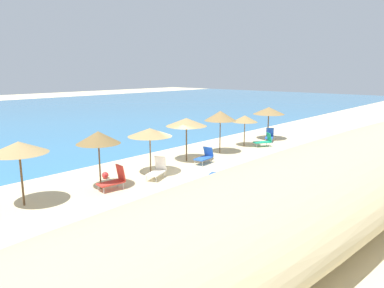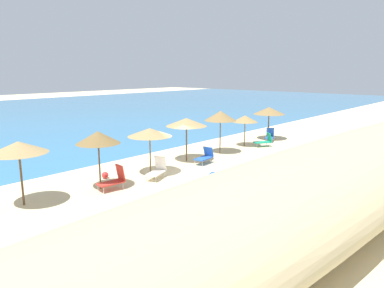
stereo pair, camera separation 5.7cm
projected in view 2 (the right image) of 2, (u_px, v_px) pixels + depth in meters
The scene contains 16 objects.
ground_plane at pixel (184, 171), 21.11m from camera, with size 160.00×160.00×0.00m, color beige.
dune_ridge at pixel (374, 162), 17.20m from camera, with size 53.16×5.62×3.02m, color #C9B586.
beach_umbrella_1 at pixel (18, 148), 15.27m from camera, with size 2.43×2.43×2.86m.
beach_umbrella_2 at pixel (98, 138), 17.47m from camera, with size 2.16×2.16×2.92m.
beach_umbrella_3 at pixel (150, 132), 20.07m from camera, with size 2.48×2.48×2.66m.
beach_umbrella_4 at pixel (186, 122), 23.08m from camera, with size 2.66×2.66×2.83m.
beach_umbrella_5 at pixel (220, 116), 25.33m from camera, with size 2.26×2.26×3.04m.
beach_umbrella_6 at pixel (245, 119), 27.82m from camera, with size 1.98×1.98×2.42m.
beach_umbrella_7 at pixel (269, 111), 30.51m from camera, with size 2.65×2.65×2.79m.
lounge_chair_0 at pixel (270, 136), 30.11m from camera, with size 1.48×1.14×1.08m.
lounge_chair_1 at pixel (205, 156), 22.80m from camera, with size 1.44×0.83×1.02m.
lounge_chair_2 at pixel (114, 179), 17.79m from camera, with size 1.38×0.77×1.20m.
lounge_chair_3 at pixel (264, 141), 27.96m from camera, with size 1.48×1.28×1.07m.
lounge_chair_4 at pixel (157, 170), 19.64m from camera, with size 1.47×1.08×1.17m.
beach_ball at pixel (105, 175), 19.69m from camera, with size 0.37×0.37×0.37m, color red.
cooler_box at pixel (213, 177), 19.17m from camera, with size 0.57×0.35×0.44m, color blue.
Camera 2 is at (-14.84, -13.96, 5.78)m, focal length 33.59 mm.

